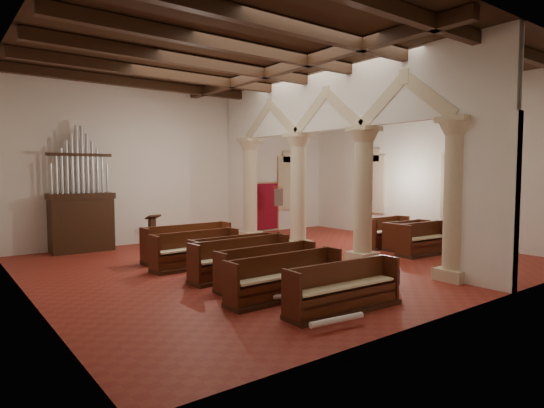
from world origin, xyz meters
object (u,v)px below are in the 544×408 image
at_px(pipe_organ, 81,212).
at_px(processional_banner, 278,217).
at_px(aisle_pew_0, 425,244).
at_px(lectern, 152,233).
at_px(nave_pew_0, 344,295).

height_order(pipe_organ, processional_banner, pipe_organ).
xyz_separation_m(pipe_organ, processional_banner, (8.09, -0.57, -0.61)).
height_order(processional_banner, aisle_pew_0, processional_banner).
distance_m(pipe_organ, lectern, 2.55).
distance_m(lectern, aisle_pew_0, 9.58).
bearing_deg(processional_banner, pipe_organ, 173.67).
bearing_deg(lectern, pipe_organ, 162.16).
bearing_deg(aisle_pew_0, pipe_organ, 143.07).
bearing_deg(pipe_organ, aisle_pew_0, -40.30).
height_order(lectern, aisle_pew_0, lectern).
xyz_separation_m(nave_pew_0, aisle_pew_0, (6.56, 2.66, 0.04)).
relative_size(lectern, aisle_pew_0, 0.54).
bearing_deg(nave_pew_0, lectern, 91.90).
bearing_deg(aisle_pew_0, lectern, 135.67).
bearing_deg(processional_banner, nave_pew_0, -123.73).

